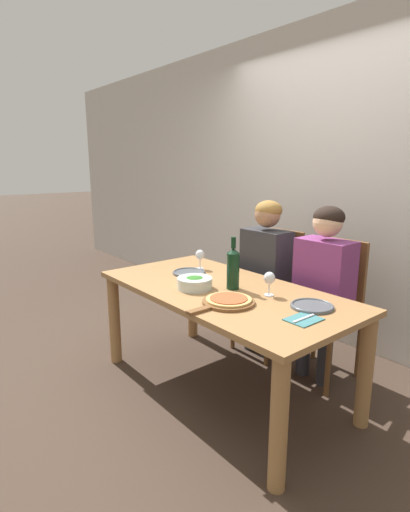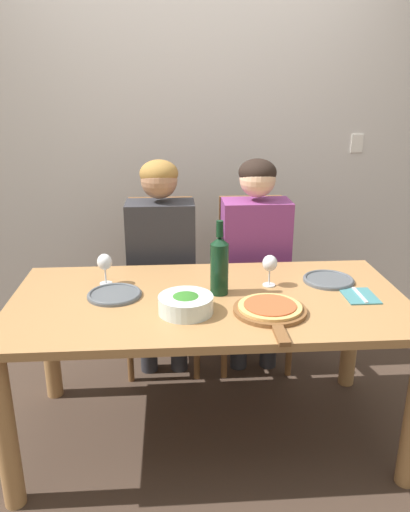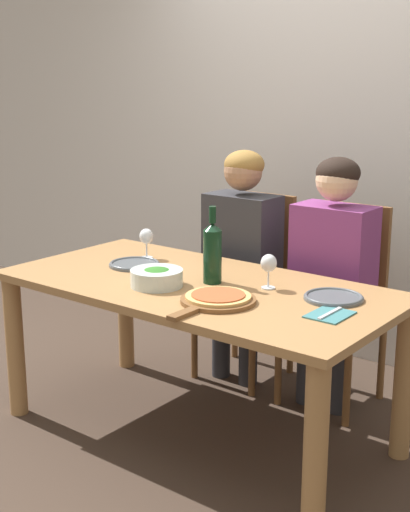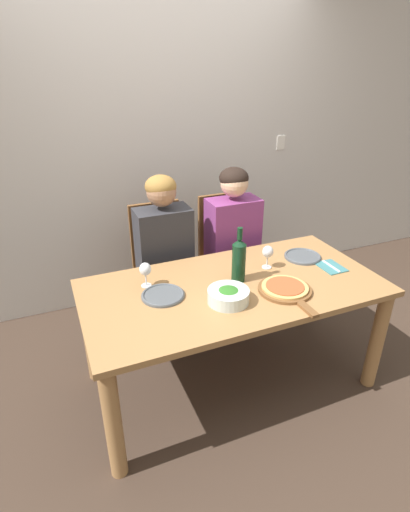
{
  "view_description": "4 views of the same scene",
  "coord_description": "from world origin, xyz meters",
  "px_view_note": "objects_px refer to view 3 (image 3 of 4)",
  "views": [
    {
      "loc": [
        1.86,
        -1.66,
        1.52
      ],
      "look_at": [
        -0.15,
        -0.03,
        0.92
      ],
      "focal_mm": 28.0,
      "sensor_mm": 36.0,
      "label": 1
    },
    {
      "loc": [
        -0.16,
        -2.04,
        1.63
      ],
      "look_at": [
        -0.01,
        0.08,
        0.9
      ],
      "focal_mm": 35.0,
      "sensor_mm": 36.0,
      "label": 2
    },
    {
      "loc": [
        1.88,
        -2.36,
        1.6
      ],
      "look_at": [
        -0.04,
        0.1,
        0.82
      ],
      "focal_mm": 50.0,
      "sensor_mm": 36.0,
      "label": 3
    },
    {
      "loc": [
        -0.94,
        -1.81,
        1.92
      ],
      "look_at": [
        -0.15,
        0.09,
        0.91
      ],
      "focal_mm": 28.0,
      "sensor_mm": 36.0,
      "label": 4
    }
  ],
  "objects_px": {
    "chair_right": "(341,298)",
    "person_man": "(332,259)",
    "dinner_plate_left": "(134,264)",
    "wine_glass_left": "(146,238)",
    "fork_on_napkin": "(330,315)",
    "wine_bottle": "(212,252)",
    "wine_glass_right": "(269,265)",
    "broccoli_bowl": "(157,277)",
    "chair_left": "(252,280)",
    "dinner_plate_right": "(334,297)",
    "pizza_on_board": "(217,299)",
    "person_woman": "(240,244)"
  },
  "relations": [
    {
      "from": "wine_bottle",
      "to": "wine_glass_right",
      "type": "relative_size",
      "value": 2.26
    },
    {
      "from": "chair_left",
      "to": "chair_right",
      "type": "height_order",
      "value": "same"
    },
    {
      "from": "chair_left",
      "to": "fork_on_napkin",
      "type": "bearing_deg",
      "value": -41.6
    },
    {
      "from": "chair_right",
      "to": "dinner_plate_left",
      "type": "bearing_deg",
      "value": -135.98
    },
    {
      "from": "person_man",
      "to": "wine_glass_right",
      "type": "xyz_separation_m",
      "value": [
        -0.02,
        -0.52,
        0.08
      ]
    },
    {
      "from": "pizza_on_board",
      "to": "wine_glass_right",
      "type": "distance_m",
      "value": 0.31
    },
    {
      "from": "person_woman",
      "to": "wine_glass_left",
      "type": "xyz_separation_m",
      "value": [
        -0.26,
        -0.45,
        0.08
      ]
    },
    {
      "from": "dinner_plate_left",
      "to": "dinner_plate_right",
      "type": "xyz_separation_m",
      "value": [
        1.01,
        0.11,
        0.0
      ]
    },
    {
      "from": "broccoli_bowl",
      "to": "dinner_plate_right",
      "type": "relative_size",
      "value": 0.94
    },
    {
      "from": "pizza_on_board",
      "to": "person_woman",
      "type": "bearing_deg",
      "value": 119.49
    },
    {
      "from": "person_woman",
      "to": "dinner_plate_left",
      "type": "distance_m",
      "value": 0.63
    },
    {
      "from": "dinner_plate_left",
      "to": "pizza_on_board",
      "type": "distance_m",
      "value": 0.7
    },
    {
      "from": "wine_bottle",
      "to": "fork_on_napkin",
      "type": "distance_m",
      "value": 0.64
    },
    {
      "from": "chair_right",
      "to": "broccoli_bowl",
      "type": "height_order",
      "value": "chair_right"
    },
    {
      "from": "broccoli_bowl",
      "to": "wine_glass_left",
      "type": "xyz_separation_m",
      "value": [
        -0.37,
        0.34,
        0.07
      ]
    },
    {
      "from": "broccoli_bowl",
      "to": "pizza_on_board",
      "type": "distance_m",
      "value": 0.35
    },
    {
      "from": "chair_right",
      "to": "fork_on_napkin",
      "type": "xyz_separation_m",
      "value": [
        0.36,
        -0.8,
        0.2
      ]
    },
    {
      "from": "wine_glass_left",
      "to": "wine_glass_right",
      "type": "bearing_deg",
      "value": -5.33
    },
    {
      "from": "wine_bottle",
      "to": "pizza_on_board",
      "type": "height_order",
      "value": "wine_bottle"
    },
    {
      "from": "wine_glass_right",
      "to": "fork_on_napkin",
      "type": "relative_size",
      "value": 0.84
    },
    {
      "from": "broccoli_bowl",
      "to": "chair_left",
      "type": "bearing_deg",
      "value": 97.16
    },
    {
      "from": "chair_right",
      "to": "wine_glass_right",
      "type": "bearing_deg",
      "value": -92.15
    },
    {
      "from": "pizza_on_board",
      "to": "broccoli_bowl",
      "type": "bearing_deg",
      "value": 175.06
    },
    {
      "from": "wine_glass_left",
      "to": "chair_right",
      "type": "bearing_deg",
      "value": 35.48
    },
    {
      "from": "person_woman",
      "to": "wine_glass_left",
      "type": "distance_m",
      "value": 0.52
    },
    {
      "from": "chair_right",
      "to": "person_man",
      "type": "relative_size",
      "value": 0.8
    },
    {
      "from": "chair_left",
      "to": "wine_bottle",
      "type": "bearing_deg",
      "value": -69.2
    },
    {
      "from": "person_woman",
      "to": "wine_bottle",
      "type": "bearing_deg",
      "value": -65.59
    },
    {
      "from": "dinner_plate_right",
      "to": "fork_on_napkin",
      "type": "bearing_deg",
      "value": -65.8
    },
    {
      "from": "wine_bottle",
      "to": "wine_glass_right",
      "type": "bearing_deg",
      "value": 17.23
    },
    {
      "from": "wine_bottle",
      "to": "fork_on_napkin",
      "type": "relative_size",
      "value": 1.89
    },
    {
      "from": "chair_left",
      "to": "fork_on_napkin",
      "type": "height_order",
      "value": "chair_left"
    },
    {
      "from": "fork_on_napkin",
      "to": "person_woman",
      "type": "bearing_deg",
      "value": 142.83
    },
    {
      "from": "chair_right",
      "to": "person_man",
      "type": "height_order",
      "value": "person_man"
    },
    {
      "from": "dinner_plate_right",
      "to": "fork_on_napkin",
      "type": "relative_size",
      "value": 1.35
    },
    {
      "from": "chair_left",
      "to": "person_man",
      "type": "xyz_separation_m",
      "value": [
        0.54,
        -0.12,
        0.22
      ]
    },
    {
      "from": "chair_right",
      "to": "pizza_on_board",
      "type": "distance_m",
      "value": 0.96
    },
    {
      "from": "fork_on_napkin",
      "to": "chair_right",
      "type": "bearing_deg",
      "value": 114.17
    },
    {
      "from": "person_woman",
      "to": "wine_glass_right",
      "type": "distance_m",
      "value": 0.74
    },
    {
      "from": "wine_bottle",
      "to": "dinner_plate_left",
      "type": "relative_size",
      "value": 1.4
    },
    {
      "from": "dinner_plate_left",
      "to": "wine_glass_left",
      "type": "height_order",
      "value": "wine_glass_left"
    },
    {
      "from": "pizza_on_board",
      "to": "fork_on_napkin",
      "type": "height_order",
      "value": "pizza_on_board"
    },
    {
      "from": "chair_left",
      "to": "wine_glass_left",
      "type": "height_order",
      "value": "chair_left"
    },
    {
      "from": "pizza_on_board",
      "to": "fork_on_napkin",
      "type": "xyz_separation_m",
      "value": [
        0.43,
        0.14,
        -0.01
      ]
    },
    {
      "from": "chair_left",
      "to": "dinner_plate_right",
      "type": "distance_m",
      "value": 1.03
    },
    {
      "from": "broccoli_bowl",
      "to": "dinner_plate_left",
      "type": "height_order",
      "value": "broccoli_bowl"
    },
    {
      "from": "chair_right",
      "to": "person_woman",
      "type": "height_order",
      "value": "person_woman"
    },
    {
      "from": "person_woman",
      "to": "person_man",
      "type": "distance_m",
      "value": 0.54
    },
    {
      "from": "person_woman",
      "to": "person_man",
      "type": "height_order",
      "value": "same"
    },
    {
      "from": "person_man",
      "to": "fork_on_napkin",
      "type": "xyz_separation_m",
      "value": [
        0.36,
        -0.68,
        -0.02
      ]
    }
  ]
}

